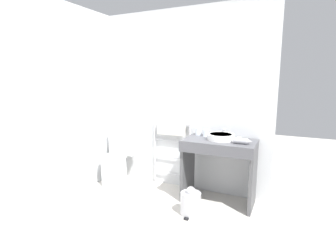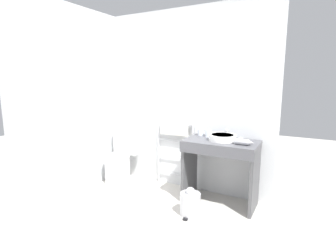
{
  "view_description": "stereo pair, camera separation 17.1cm",
  "coord_description": "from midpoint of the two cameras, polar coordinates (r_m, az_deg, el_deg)",
  "views": [
    {
      "loc": [
        1.46,
        -2.0,
        1.56
      ],
      "look_at": [
        0.19,
        0.66,
        1.04
      ],
      "focal_mm": 28.0,
      "sensor_mm": 36.0,
      "label": 1
    },
    {
      "loc": [
        1.61,
        -1.92,
        1.56
      ],
      "look_at": [
        0.19,
        0.66,
        1.04
      ],
      "focal_mm": 28.0,
      "sensor_mm": 36.0,
      "label": 2
    }
  ],
  "objects": [
    {
      "name": "faucet",
      "position": [
        3.48,
        10.79,
        -1.18
      ],
      "size": [
        0.02,
        0.1,
        0.11
      ],
      "color": "silver",
      "rests_on": "vanity_counter"
    },
    {
      "name": "towel_radiator",
      "position": [
        3.8,
        -0.54,
        -2.86
      ],
      "size": [
        0.59,
        0.06,
        0.98
      ],
      "color": "silver",
      "rests_on": "ground_plane"
    },
    {
      "name": "cup_near_wall",
      "position": [
        3.55,
        5.25,
        -1.21
      ],
      "size": [
        0.08,
        0.08,
        0.1
      ],
      "color": "silver",
      "rests_on": "vanity_counter"
    },
    {
      "name": "sink_basin",
      "position": [
        3.31,
        9.97,
        -2.32
      ],
      "size": [
        0.34,
        0.34,
        0.07
      ],
      "color": "white",
      "rests_on": "vanity_counter"
    },
    {
      "name": "toilet",
      "position": [
        4.06,
        -12.36,
        -7.71
      ],
      "size": [
        0.41,
        0.51,
        0.83
      ],
      "color": "white",
      "rests_on": "ground_plane"
    },
    {
      "name": "trash_bin",
      "position": [
        3.18,
        3.36,
        -16.36
      ],
      "size": [
        0.24,
        0.27,
        0.34
      ],
      "color": "#B7B7BC",
      "rests_on": "ground_plane"
    },
    {
      "name": "bath_mat",
      "position": [
        3.8,
        -16.85,
        -14.6
      ],
      "size": [
        0.56,
        0.36,
        0.01
      ],
      "primitive_type": "cube",
      "color": "#B2BCCC",
      "rests_on": "ground_plane"
    },
    {
      "name": "hair_dryer",
      "position": [
        3.17,
        14.3,
        -3.13
      ],
      "size": [
        0.22,
        0.16,
        0.07
      ],
      "color": "#B7B7BC",
      "rests_on": "vanity_counter"
    },
    {
      "name": "cup_near_edge",
      "position": [
        3.48,
        6.88,
        -1.5
      ],
      "size": [
        0.08,
        0.08,
        0.1
      ],
      "color": "silver",
      "rests_on": "vanity_counter"
    },
    {
      "name": "vanity_counter",
      "position": [
        3.37,
        9.55,
        -7.53
      ],
      "size": [
        0.89,
        0.52,
        0.82
      ],
      "color": "#4C4C51",
      "rests_on": "ground_plane"
    },
    {
      "name": "wall_side",
      "position": [
        3.85,
        -20.47,
        4.93
      ],
      "size": [
        0.12,
        2.11,
        2.52
      ],
      "primitive_type": "cube",
      "color": "silver",
      "rests_on": "ground_plane"
    },
    {
      "name": "ground_plane",
      "position": [
        2.94,
        -11.48,
        -22.28
      ],
      "size": [
        12.0,
        12.0,
        0.0
      ],
      "primitive_type": "plane",
      "color": "beige"
    },
    {
      "name": "wall_back",
      "position": [
        3.78,
        1.46,
        5.46
      ],
      "size": [
        2.57,
        0.12,
        2.52
      ],
      "primitive_type": "cube",
      "color": "silver",
      "rests_on": "ground_plane"
    }
  ]
}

